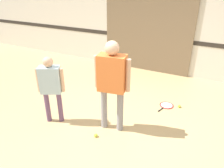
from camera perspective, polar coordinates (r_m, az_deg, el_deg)
The scene contains 8 objects.
ground_plane at distance 4.45m, azimuth 1.86°, elevation -10.59°, with size 16.00×16.00×0.00m, color tan.
wall_back at distance 6.61m, azimuth 14.03°, elevation 16.08°, with size 16.00×0.07×3.20m.
wall_panel at distance 6.76m, azimuth 9.15°, elevation 13.14°, with size 2.69×0.05×2.36m.
person_instructor at distance 3.82m, azimuth 0.00°, elevation 1.60°, with size 0.65×0.34×1.73m.
person_student_left at distance 4.29m, azimuth -15.74°, elevation 0.19°, with size 0.47×0.36×1.38m.
racket_spare_on_floor at distance 5.18m, azimuth 13.98°, elevation -5.47°, with size 0.39×0.53×0.03m.
tennis_ball_near_instructor at distance 4.14m, azimuth -4.26°, elevation -13.24°, with size 0.07×0.07×0.07m, color #CCE038.
tennis_ball_by_spare_racket at distance 5.19m, azimuth 17.15°, elevation -5.56°, with size 0.07×0.07×0.07m, color #CCE038.
Camera 1 is at (1.48, -3.25, 2.65)m, focal length 35.00 mm.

